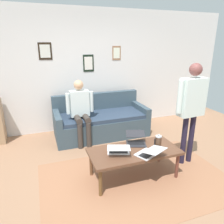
% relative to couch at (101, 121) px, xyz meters
% --- Properties ---
extents(ground_plane, '(7.68, 7.68, 0.00)m').
position_rel_couch_xyz_m(ground_plane, '(0.08, 1.61, -0.31)').
color(ground_plane, '#996E51').
extents(area_rug, '(2.79, 1.81, 0.01)m').
position_rel_couch_xyz_m(area_rug, '(-0.02, 1.79, -0.30)').
color(area_rug, '#9C6647').
rests_on(area_rug, ground_plane).
extents(back_wall, '(7.04, 0.11, 2.70)m').
position_rel_couch_xyz_m(back_wall, '(0.08, -0.59, 1.05)').
color(back_wall, silver).
rests_on(back_wall, ground_plane).
extents(couch, '(1.99, 0.89, 0.88)m').
position_rel_couch_xyz_m(couch, '(0.00, 0.00, 0.00)').
color(couch, '#384955').
rests_on(couch, ground_plane).
extents(coffee_table, '(1.35, 0.63, 0.45)m').
position_rel_couch_xyz_m(coffee_table, '(-0.02, 1.69, 0.10)').
color(coffee_table, brown).
rests_on(coffee_table, ground_plane).
extents(laptop_left, '(0.43, 0.46, 0.14)m').
position_rel_couch_xyz_m(laptop_left, '(-0.15, 1.91, 0.19)').
color(laptop_left, silver).
rests_on(laptop_left, coffee_table).
extents(laptop_center, '(0.41, 0.44, 0.14)m').
position_rel_couch_xyz_m(laptop_center, '(-0.15, 1.48, 0.19)').
color(laptop_center, '#28282D').
rests_on(laptop_center, coffee_table).
extents(laptop_right, '(0.42, 0.45, 0.14)m').
position_rel_couch_xyz_m(laptop_right, '(0.23, 1.68, 0.19)').
color(laptop_right, silver).
rests_on(laptop_right, coffee_table).
extents(french_press, '(0.11, 0.09, 0.27)m').
position_rel_couch_xyz_m(french_press, '(-0.34, 1.81, 0.27)').
color(french_press, '#4C3323').
rests_on(french_press, coffee_table).
extents(person_standing, '(0.59, 0.22, 1.69)m').
position_rel_couch_xyz_m(person_standing, '(-1.04, 1.61, 0.78)').
color(person_standing, '#221B30').
rests_on(person_standing, ground_plane).
extents(person_seated, '(0.55, 0.51, 1.28)m').
position_rel_couch_xyz_m(person_seated, '(0.48, 0.23, 0.42)').
color(person_seated, '#3A322D').
rests_on(person_seated, ground_plane).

